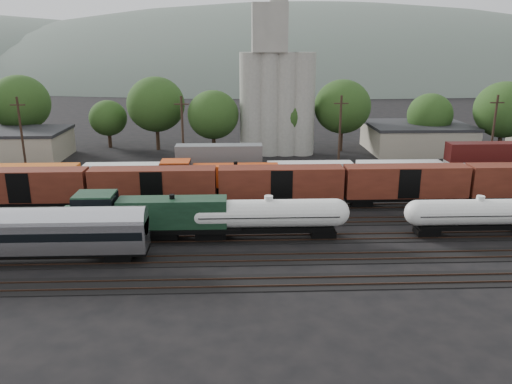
{
  "coord_description": "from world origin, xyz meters",
  "views": [
    {
      "loc": [
        -3.89,
        -53.23,
        19.59
      ],
      "look_at": [
        -1.68,
        2.0,
        3.0
      ],
      "focal_mm": 35.0,
      "sensor_mm": 36.0,
      "label": 1
    }
  ],
  "objects_px": {
    "passenger_coach": "(24,231)",
    "grain_silo": "(276,92)",
    "orange_locomotive": "(212,178)",
    "tank_car_a": "(268,215)",
    "green_locomotive": "(141,216)"
  },
  "relations": [
    {
      "from": "passenger_coach",
      "to": "orange_locomotive",
      "type": "bearing_deg",
      "value": 51.05
    },
    {
      "from": "passenger_coach",
      "to": "orange_locomotive",
      "type": "relative_size",
      "value": 1.2
    },
    {
      "from": "tank_car_a",
      "to": "green_locomotive",
      "type": "bearing_deg",
      "value": 180.0
    },
    {
      "from": "tank_car_a",
      "to": "orange_locomotive",
      "type": "distance_m",
      "value": 16.35
    },
    {
      "from": "tank_car_a",
      "to": "orange_locomotive",
      "type": "xyz_separation_m",
      "value": [
        -6.51,
        15.0,
        0.03
      ]
    },
    {
      "from": "green_locomotive",
      "to": "passenger_coach",
      "type": "bearing_deg",
      "value": -152.75
    },
    {
      "from": "tank_car_a",
      "to": "passenger_coach",
      "type": "xyz_separation_m",
      "value": [
        -22.67,
        -5.0,
        0.5
      ]
    },
    {
      "from": "passenger_coach",
      "to": "grain_silo",
      "type": "bearing_deg",
      "value": 59.93
    },
    {
      "from": "green_locomotive",
      "to": "orange_locomotive",
      "type": "relative_size",
      "value": 0.99
    },
    {
      "from": "green_locomotive",
      "to": "passenger_coach",
      "type": "relative_size",
      "value": 0.82
    },
    {
      "from": "orange_locomotive",
      "to": "passenger_coach",
      "type": "bearing_deg",
      "value": -128.95
    },
    {
      "from": "tank_car_a",
      "to": "grain_silo",
      "type": "height_order",
      "value": "grain_silo"
    },
    {
      "from": "green_locomotive",
      "to": "grain_silo",
      "type": "bearing_deg",
      "value": 67.57
    },
    {
      "from": "orange_locomotive",
      "to": "grain_silo",
      "type": "height_order",
      "value": "grain_silo"
    },
    {
      "from": "orange_locomotive",
      "to": "grain_silo",
      "type": "xyz_separation_m",
      "value": [
        10.47,
        26.0,
        8.62
      ]
    }
  ]
}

